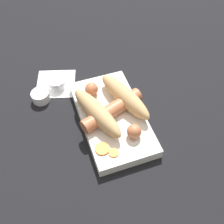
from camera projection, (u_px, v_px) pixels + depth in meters
ground_plane at (112, 121)px, 0.72m from camera, size 3.00×3.00×0.00m
food_tray at (112, 118)px, 0.71m from camera, size 0.28×0.15×0.03m
bread_roll at (111, 105)px, 0.69m from camera, size 0.21×0.18×0.05m
sausage at (112, 109)px, 0.69m from camera, size 0.19×0.17×0.03m
pickled_veggies at (106, 150)px, 0.64m from camera, size 0.05×0.06×0.00m
napkin at (56, 84)px, 0.80m from camera, size 0.13×0.13×0.00m
condiment_cup_near at (57, 84)px, 0.79m from camera, size 0.05×0.05×0.03m
condiment_cup_far at (41, 97)px, 0.76m from camera, size 0.05×0.05×0.03m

